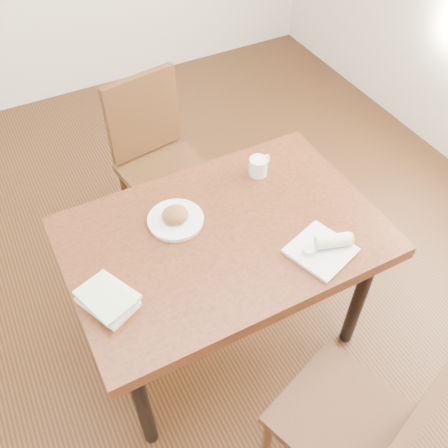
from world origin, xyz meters
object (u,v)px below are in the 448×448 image
plate_burrito (325,247)px  book_stack (108,299)px  chair_far (157,154)px  plate_scone (175,218)px  coffee_mug (259,166)px  chair_near (367,425)px  table (224,246)px

plate_burrito → book_stack: 0.82m
chair_far → plate_scone: bearing=-104.7°
coffee_mug → book_stack: (-0.81, -0.35, -0.02)m
plate_burrito → chair_near: bearing=-108.7°
chair_far → coffee_mug: bearing=-64.7°
coffee_mug → plate_scone: bearing=-167.3°
table → chair_near: (0.10, -0.83, -0.12)m
plate_scone → coffee_mug: bearing=12.7°
chair_near → table: bearing=97.2°
plate_scone → book_stack: bearing=-146.2°
table → coffee_mug: (0.30, 0.24, 0.12)m
plate_burrito → plate_scone: bearing=137.5°
table → plate_burrito: bearing=-41.7°
chair_near → book_stack: size_ratio=3.95×
plate_scone → plate_burrito: (0.44, -0.40, -0.00)m
plate_burrito → book_stack: size_ratio=1.13×
table → book_stack: 0.53m
chair_near → coffee_mug: chair_near is taller
chair_near → plate_scone: 1.03m
coffee_mug → book_stack: bearing=-156.9°
chair_far → coffee_mug: (0.27, -0.57, 0.24)m
chair_near → chair_far: bearing=92.6°
coffee_mug → table: bearing=-141.1°
plate_burrito → book_stack: (-0.81, 0.16, 0.00)m
table → book_stack: book_stack is taller
plate_scone → table: bearing=-44.2°
chair_near → coffee_mug: bearing=79.7°
chair_far → plate_burrito: 1.13m
table → plate_scone: plate_scone is taller
coffee_mug → plate_burrito: bearing=-90.5°
book_stack → plate_scone: bearing=33.8°
chair_near → chair_far: 1.64m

